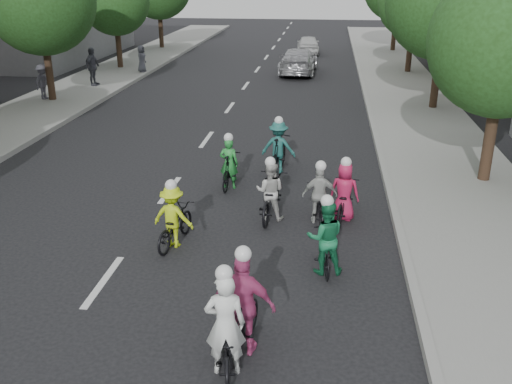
% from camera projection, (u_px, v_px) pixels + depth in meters
% --- Properties ---
extents(ground, '(120.00, 120.00, 0.00)m').
position_uv_depth(ground, '(104.00, 281.00, 11.32)').
color(ground, black).
rests_on(ground, ground).
extents(curb_left, '(0.18, 80.00, 0.18)m').
position_uv_depth(curb_left, '(47.00, 132.00, 21.20)').
color(curb_left, '#999993').
rests_on(curb_left, ground).
extents(sidewalk_right, '(4.00, 80.00, 0.15)m').
position_uv_depth(sidewalk_right, '(435.00, 146.00, 19.58)').
color(sidewalk_right, gray).
rests_on(sidewalk_right, ground).
extents(curb_right, '(0.18, 80.00, 0.18)m').
position_uv_depth(curb_right, '(377.00, 143.00, 19.80)').
color(curb_right, '#999993').
rests_on(curb_right, ground).
extents(tree_l_4, '(4.00, 4.00, 5.97)m').
position_uv_depth(tree_l_4, '(115.00, 0.00, 32.93)').
color(tree_l_4, black).
rests_on(tree_l_4, ground).
extents(tree_r_0, '(4.00, 4.00, 5.97)m').
position_uv_depth(tree_r_0, '(505.00, 42.00, 14.92)').
color(tree_r_0, black).
rests_on(tree_r_0, ground).
extents(tree_r_1, '(4.80, 4.80, 6.93)m').
position_uv_depth(tree_r_1, '(445.00, 1.00, 23.01)').
color(tree_r_1, black).
rests_on(tree_r_1, ground).
extents(tree_r_2, '(4.00, 4.00, 5.97)m').
position_uv_depth(tree_r_2, '(414.00, 2.00, 31.51)').
color(tree_r_2, black).
rests_on(tree_r_2, ground).
extents(cyclist_0, '(0.78, 1.60, 1.85)m').
position_uv_depth(cyclist_0, '(226.00, 336.00, 8.66)').
color(cyclist_0, black).
rests_on(cyclist_0, ground).
extents(cyclist_1, '(0.82, 1.51, 1.70)m').
position_uv_depth(cyclist_1, '(325.00, 243.00, 11.48)').
color(cyclist_1, black).
rests_on(cyclist_1, ground).
extents(cyclist_2, '(1.00, 1.77, 1.58)m').
position_uv_depth(cyclist_2, '(174.00, 221.00, 12.61)').
color(cyclist_2, black).
rests_on(cyclist_2, ground).
extents(cyclist_3, '(1.08, 1.61, 1.91)m').
position_uv_depth(cyclist_3, '(244.00, 313.00, 9.05)').
color(cyclist_3, black).
rests_on(cyclist_3, ground).
extents(cyclist_4, '(0.89, 1.77, 1.61)m').
position_uv_depth(cyclist_4, '(344.00, 197.00, 13.96)').
color(cyclist_4, black).
rests_on(cyclist_4, ground).
extents(cyclist_5, '(0.58, 1.67, 1.59)m').
position_uv_depth(cyclist_5, '(229.00, 168.00, 15.96)').
color(cyclist_5, black).
rests_on(cyclist_5, ground).
extents(cyclist_6, '(0.84, 2.00, 1.60)m').
position_uv_depth(cyclist_6, '(270.00, 195.00, 14.00)').
color(cyclist_6, black).
rests_on(cyclist_6, ground).
extents(cyclist_7, '(1.09, 1.90, 1.73)m').
position_uv_depth(cyclist_7, '(279.00, 150.00, 17.11)').
color(cyclist_7, black).
rests_on(cyclist_7, ground).
extents(cyclist_8, '(0.87, 1.68, 1.58)m').
position_uv_depth(cyclist_8, '(319.00, 201.00, 13.80)').
color(cyclist_8, black).
rests_on(cyclist_8, ground).
extents(follow_car_lead, '(2.16, 5.02, 1.44)m').
position_uv_depth(follow_car_lead, '(298.00, 61.00, 32.83)').
color(follow_car_lead, '#ADACB1').
rests_on(follow_car_lead, ground).
extents(follow_car_trail, '(1.74, 3.86, 1.29)m').
position_uv_depth(follow_car_trail, '(308.00, 45.00, 40.23)').
color(follow_car_trail, silver).
rests_on(follow_car_trail, ground).
extents(spectator_0, '(0.76, 1.11, 1.57)m').
position_uv_depth(spectator_0, '(43.00, 82.00, 25.84)').
color(spectator_0, '#4E4C59').
rests_on(spectator_0, sidewalk_left).
extents(spectator_1, '(0.65, 1.18, 1.90)m').
position_uv_depth(spectator_1, '(92.00, 67.00, 28.68)').
color(spectator_1, '#50515D').
rests_on(spectator_1, sidewalk_left).
extents(spectator_2, '(0.54, 0.77, 1.49)m').
position_uv_depth(spectator_2, '(142.00, 59.00, 32.48)').
color(spectator_2, '#4A4B56').
rests_on(spectator_2, sidewalk_left).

